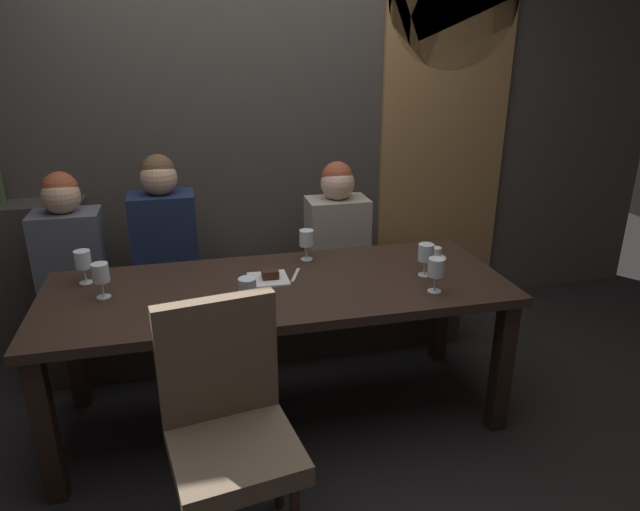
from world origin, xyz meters
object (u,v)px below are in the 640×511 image
(diner_redhead, at_px, (69,242))
(wine_glass_far_right, at_px, (436,268))
(chair_near_side, at_px, (228,416))
(dessert_plate, at_px, (269,277))
(banquette_bench, at_px, (262,316))
(diner_bearded, at_px, (164,229))
(dining_table, at_px, (279,301))
(espresso_cup, at_px, (435,254))
(wine_glass_near_right, at_px, (426,253))
(diner_far_end, at_px, (337,226))
(fork_on_table, at_px, (296,275))
(wine_glass_end_right, at_px, (83,260))
(wine_glass_center_front, at_px, (306,239))
(wine_glass_near_left, at_px, (247,289))
(wine_glass_center_back, at_px, (101,274))

(diner_redhead, bearing_deg, wine_glass_far_right, -28.73)
(chair_near_side, relative_size, dessert_plate, 5.16)
(banquette_bench, bearing_deg, diner_bearded, 178.10)
(dining_table, xyz_separation_m, espresso_cup, (0.87, 0.15, 0.11))
(dining_table, xyz_separation_m, wine_glass_near_right, (0.73, -0.05, 0.20))
(diner_far_end, relative_size, fork_on_table, 4.29)
(diner_far_end, xyz_separation_m, espresso_cup, (0.40, -0.53, -0.03))
(banquette_bench, relative_size, wine_glass_end_right, 15.24)
(diner_bearded, bearing_deg, wine_glass_end_right, -127.12)
(wine_glass_end_right, relative_size, fork_on_table, 0.96)
(diner_bearded, relative_size, wine_glass_center_front, 4.93)
(diner_bearded, xyz_separation_m, wine_glass_end_right, (-0.36, -0.48, 0.02))
(diner_far_end, height_order, wine_glass_near_left, diner_far_end)
(diner_redhead, bearing_deg, diner_bearded, 1.39)
(wine_glass_end_right, bearing_deg, fork_on_table, -8.37)
(diner_redhead, relative_size, wine_glass_center_front, 4.51)
(banquette_bench, relative_size, wine_glass_near_right, 15.24)
(dessert_plate, bearing_deg, espresso_cup, 4.95)
(diner_far_end, distance_m, espresso_cup, 0.66)
(dining_table, distance_m, chair_near_side, 0.79)
(dining_table, bearing_deg, espresso_cup, 9.52)
(diner_bearded, distance_m, wine_glass_near_right, 1.48)
(banquette_bench, height_order, chair_near_side, chair_near_side)
(wine_glass_far_right, xyz_separation_m, espresso_cup, (0.18, 0.39, -0.09))
(wine_glass_center_front, height_order, wine_glass_end_right, same)
(dessert_plate, bearing_deg, wine_glass_center_back, -178.19)
(diner_redhead, relative_size, espresso_cup, 6.16)
(diner_bearded, bearing_deg, diner_redhead, -178.61)
(diner_redhead, height_order, wine_glass_near_left, diner_redhead)
(wine_glass_far_right, bearing_deg, dining_table, 160.30)
(diner_far_end, relative_size, wine_glass_end_right, 4.45)
(wine_glass_end_right, distance_m, dessert_plate, 0.89)
(dining_table, xyz_separation_m, diner_bearded, (-0.54, 0.72, 0.18))
(wine_glass_far_right, bearing_deg, dessert_plate, 156.58)
(wine_glass_end_right, bearing_deg, dining_table, -14.83)
(chair_near_side, bearing_deg, banquette_bench, 77.60)
(fork_on_table, bearing_deg, dessert_plate, -148.62)
(diner_bearded, bearing_deg, wine_glass_far_right, -38.18)
(wine_glass_center_back, bearing_deg, dining_table, -3.13)
(wine_glass_far_right, bearing_deg, chair_near_side, -154.73)
(dessert_plate, bearing_deg, chair_near_side, -109.29)
(wine_glass_center_front, bearing_deg, wine_glass_far_right, -47.93)
(wine_glass_center_back, bearing_deg, banquette_bench, 39.45)
(diner_bearded, relative_size, diner_far_end, 1.11)
(wine_glass_near_left, bearing_deg, wine_glass_center_front, 56.64)
(wine_glass_end_right, bearing_deg, wine_glass_far_right, -16.98)
(dining_table, distance_m, diner_redhead, 1.27)
(diner_far_end, bearing_deg, wine_glass_near_left, -124.29)
(banquette_bench, distance_m, wine_glass_far_right, 1.33)
(wine_glass_far_right, bearing_deg, espresso_cup, 65.26)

